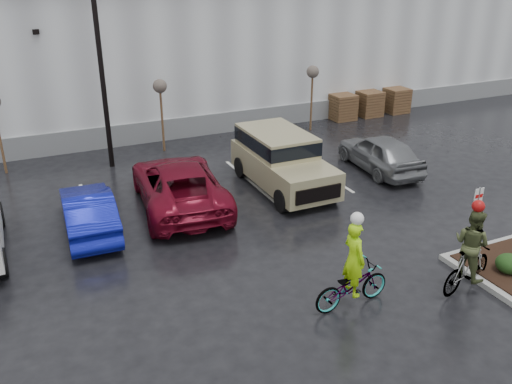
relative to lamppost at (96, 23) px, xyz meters
name	(u,v)px	position (x,y,z in m)	size (l,w,h in m)	color
ground	(362,293)	(4.00, -12.00, -5.69)	(120.00, 120.00, 0.00)	black
warehouse	(142,39)	(4.00, 9.99, -2.04)	(60.50, 15.50, 7.20)	#B7B9BC
wooded_ridge	(82,15)	(4.00, 33.00, -2.69)	(80.00, 25.00, 6.00)	#233817
lamppost	(96,23)	(0.00, 0.00, 0.00)	(0.50, 1.00, 9.22)	black
sapling_mid	(160,90)	(2.50, 1.00, -2.96)	(0.60, 0.60, 3.20)	#482A1D
sapling_east	(313,75)	(10.00, 1.00, -2.96)	(0.60, 0.60, 3.20)	#482A1D
pallet_stack_a	(342,107)	(12.50, 2.00, -5.01)	(1.20, 1.20, 1.35)	#482A1D
pallet_stack_b	(369,104)	(14.20, 2.00, -5.01)	(1.20, 1.20, 1.35)	#482A1D
pallet_stack_c	(396,100)	(16.00, 2.00, -5.01)	(1.20, 1.20, 1.35)	#482A1D
shrub_a	(509,264)	(8.00, -13.00, -5.27)	(0.70, 0.70, 0.52)	#143512
fire_lane_sign	(475,214)	(7.80, -11.80, -4.28)	(0.30, 0.05, 2.20)	gray
car_blue	(88,211)	(-1.75, -5.57, -4.99)	(1.48, 4.24, 1.40)	#0D148F
car_red	(179,184)	(1.38, -4.92, -4.87)	(2.69, 5.84, 1.62)	maroon
suv_tan	(283,162)	(5.34, -5.01, -4.66)	(2.20, 5.10, 2.06)	tan
car_grey	(380,153)	(9.73, -4.97, -4.94)	(1.76, 4.38, 1.49)	slate
cyclist_hivis	(352,278)	(3.45, -12.29, -4.91)	(2.13, 0.83, 2.54)	#3F3F44
cyclist_olive	(469,258)	(6.57, -12.91, -4.78)	(2.01, 1.02, 2.51)	#3F3F44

